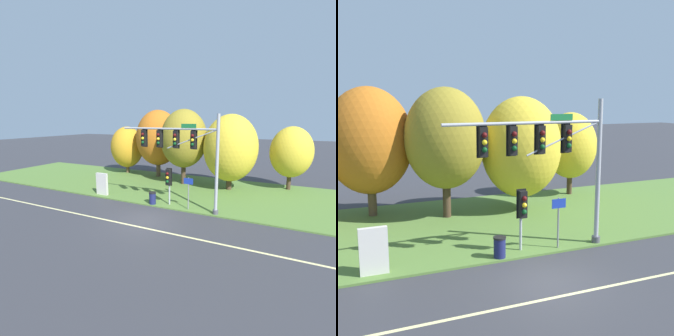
% 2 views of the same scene
% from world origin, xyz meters
% --- Properties ---
extents(ground_plane, '(160.00, 160.00, 0.00)m').
position_xyz_m(ground_plane, '(0.00, 0.00, 0.00)').
color(ground_plane, '#333338').
extents(lane_stripe, '(36.00, 0.16, 0.01)m').
position_xyz_m(lane_stripe, '(0.00, -1.20, 0.00)').
color(lane_stripe, beige).
rests_on(lane_stripe, ground).
extents(grass_verge, '(48.00, 11.50, 0.10)m').
position_xyz_m(grass_verge, '(0.00, 8.25, 0.05)').
color(grass_verge, '#517533').
rests_on(grass_verge, ground).
extents(traffic_signal_mast, '(7.63, 0.49, 6.82)m').
position_xyz_m(traffic_signal_mast, '(1.47, 2.84, 4.63)').
color(traffic_signal_mast, '#9EA0A5').
rests_on(traffic_signal_mast, grass_verge).
extents(pedestrian_signal_near_kerb, '(0.46, 0.55, 2.85)m').
position_xyz_m(pedestrian_signal_near_kerb, '(0.24, 3.14, 2.13)').
color(pedestrian_signal_near_kerb, '#9EA0A5').
rests_on(pedestrian_signal_near_kerb, grass_verge).
extents(route_sign_post, '(0.71, 0.08, 2.37)m').
position_xyz_m(route_sign_post, '(1.95, 2.91, 1.63)').
color(route_sign_post, slate).
rests_on(route_sign_post, grass_verge).
extents(tree_nearest_road, '(3.95, 3.95, 5.62)m').
position_xyz_m(tree_nearest_road, '(-9.88, 12.21, 3.24)').
color(tree_nearest_road, brown).
rests_on(tree_nearest_road, grass_verge).
extents(tree_left_of_mast, '(4.95, 4.95, 7.51)m').
position_xyz_m(tree_left_of_mast, '(-5.39, 11.88, 4.50)').
color(tree_left_of_mast, brown).
rests_on(tree_left_of_mast, grass_verge).
extents(tree_behind_signpost, '(4.61, 4.61, 7.47)m').
position_xyz_m(tree_behind_signpost, '(-1.42, 9.90, 4.67)').
color(tree_behind_signpost, '#423021').
rests_on(tree_behind_signpost, grass_verge).
extents(tree_mid_verge, '(4.91, 4.91, 6.95)m').
position_xyz_m(tree_mid_verge, '(3.25, 9.80, 3.97)').
color(tree_mid_verge, '#423021').
rests_on(tree_mid_verge, grass_verge).
extents(tree_tall_centre, '(3.74, 3.74, 5.85)m').
position_xyz_m(tree_tall_centre, '(8.25, 12.26, 3.60)').
color(tree_tall_centre, '#423021').
rests_on(tree_tall_centre, grass_verge).
extents(info_kiosk, '(1.10, 0.24, 1.90)m').
position_xyz_m(info_kiosk, '(-6.17, 3.12, 1.04)').
color(info_kiosk, beige).
rests_on(info_kiosk, grass_verge).
extents(trash_bin, '(0.56, 0.56, 0.93)m').
position_xyz_m(trash_bin, '(-0.98, 2.83, 0.57)').
color(trash_bin, '#191E4C').
rests_on(trash_bin, grass_verge).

